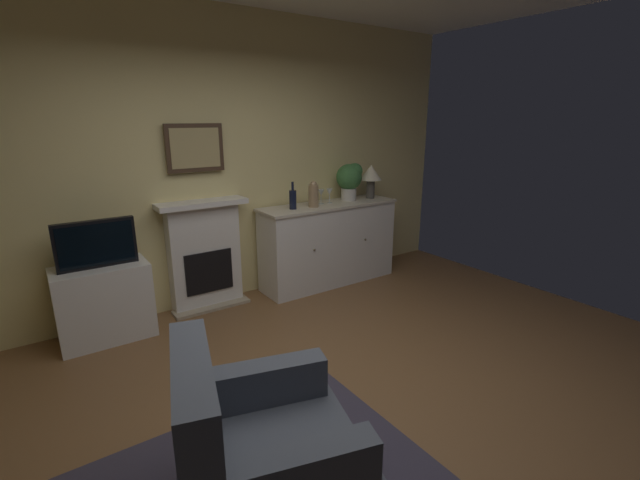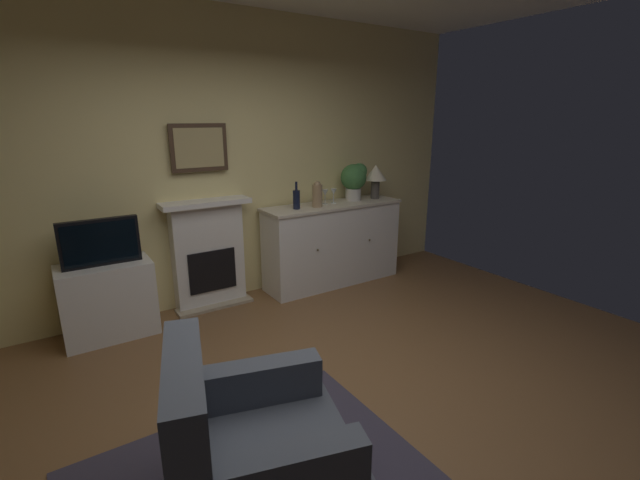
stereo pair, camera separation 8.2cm
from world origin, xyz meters
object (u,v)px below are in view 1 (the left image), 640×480
at_px(tv_cabinet, 104,303).
at_px(fireplace_unit, 205,255).
at_px(wine_bottle, 293,199).
at_px(armchair, 259,454).
at_px(wine_glass_center, 329,192).
at_px(vase_decorative, 313,194).
at_px(sideboard_cabinet, 329,244).
at_px(wine_glass_left, 321,193).
at_px(framed_picture, 195,148).
at_px(tv_set, 96,244).
at_px(table_lamp, 371,175).
at_px(potted_plant_small, 350,178).

bearing_deg(tv_cabinet, fireplace_unit, 9.45).
distance_m(wine_bottle, armchair, 2.92).
distance_m(wine_glass_center, vase_decorative, 0.28).
bearing_deg(sideboard_cabinet, wine_glass_left, 154.05).
relative_size(framed_picture, sideboard_cabinet, 0.33).
bearing_deg(tv_set, framed_picture, 13.31).
bearing_deg(sideboard_cabinet, tv_cabinet, 179.64).
bearing_deg(table_lamp, wine_glass_left, 176.76).
xyz_separation_m(wine_bottle, wine_glass_center, (0.51, 0.05, 0.01)).
relative_size(wine_glass_center, tv_set, 0.27).
relative_size(sideboard_cabinet, wine_glass_left, 9.97).
xyz_separation_m(tv_cabinet, potted_plant_small, (2.72, 0.03, 0.86)).
height_order(wine_glass_left, tv_cabinet, wine_glass_left).
bearing_deg(armchair, vase_decorative, 51.21).
bearing_deg(tv_set, potted_plant_small, 1.13).
height_order(fireplace_unit, wine_glass_left, wine_glass_left).
bearing_deg(potted_plant_small, sideboard_cabinet, -172.24).
bearing_deg(framed_picture, fireplace_unit, -90.00).
height_order(fireplace_unit, wine_bottle, wine_bottle).
xyz_separation_m(wine_glass_left, tv_cabinet, (-2.30, -0.02, -0.73)).
height_order(sideboard_cabinet, wine_glass_center, wine_glass_center).
xyz_separation_m(tv_set, armchair, (0.28, -2.35, -0.49)).
distance_m(wine_bottle, tv_cabinet, 2.03).
height_order(tv_set, armchair, tv_set).
relative_size(framed_picture, vase_decorative, 1.96).
distance_m(table_lamp, tv_cabinet, 3.12).
distance_m(tv_cabinet, potted_plant_small, 2.85).
distance_m(fireplace_unit, tv_set, 1.04).
bearing_deg(fireplace_unit, framed_picture, 90.00).
bearing_deg(vase_decorative, wine_bottle, 172.90).
height_order(fireplace_unit, framed_picture, framed_picture).
bearing_deg(framed_picture, wine_bottle, -14.71).
height_order(wine_glass_center, tv_cabinet, wine_glass_center).
xyz_separation_m(fireplace_unit, wine_glass_center, (1.44, -0.15, 0.51)).
bearing_deg(potted_plant_small, armchair, -135.31).
distance_m(fireplace_unit, wine_glass_center, 1.53).
distance_m(fireplace_unit, potted_plant_small, 1.86).
xyz_separation_m(vase_decorative, armchair, (-1.86, -2.31, -0.70)).
bearing_deg(wine_glass_center, wine_glass_left, 175.56).
height_order(sideboard_cabinet, table_lamp, table_lamp).
distance_m(tv_set, armchair, 2.42).
bearing_deg(armchair, sideboard_cabinet, 48.35).
bearing_deg(tv_cabinet, tv_set, -90.00).
bearing_deg(fireplace_unit, vase_decorative, -11.03).
distance_m(wine_bottle, tv_set, 1.91).
height_order(wine_bottle, tv_cabinet, wine_bottle).
xyz_separation_m(fireplace_unit, vase_decorative, (1.17, -0.23, 0.53)).
distance_m(wine_glass_left, tv_cabinet, 2.41).
relative_size(wine_bottle, tv_set, 0.47).
xyz_separation_m(fireplace_unit, armchair, (-0.69, -2.54, -0.17)).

